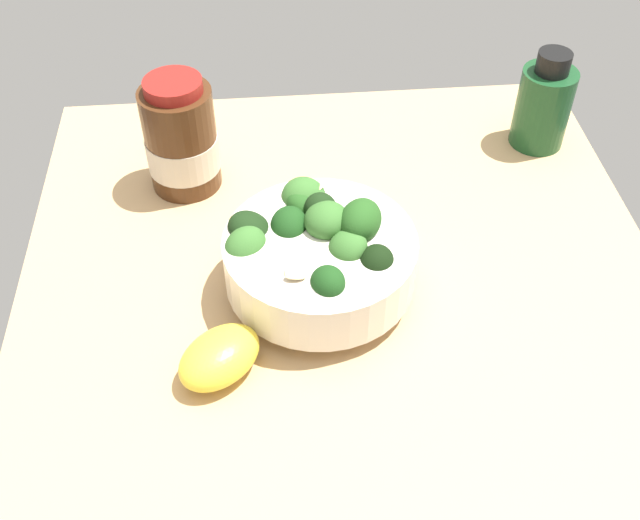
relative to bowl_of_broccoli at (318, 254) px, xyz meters
The scene contains 5 objects.
ground_plane 7.52cm from the bowl_of_broccoli, 39.72° to the left, with size 62.06×62.06×4.53cm, color tan.
bowl_of_broccoli is the anchor object (origin of this frame).
lemon_wedge 13.12cm from the bowl_of_broccoli, 135.45° to the right, with size 7.79×5.37×3.81cm, color yellow.
bottle_tall 21.40cm from the bowl_of_broccoli, 127.06° to the left, with size 7.67×7.67×12.76cm.
bottle_short 34.36cm from the bowl_of_broccoli, 37.55° to the left, with size 6.11×6.11×11.50cm.
Camera 1 is at (-6.81, -51.38, 53.12)cm, focal length 42.87 mm.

